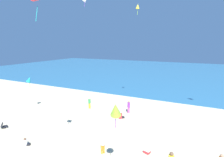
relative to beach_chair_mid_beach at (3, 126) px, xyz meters
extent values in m
plane|color=beige|center=(9.14, 7.68, -0.25)|extent=(120.00, 120.00, 0.00)
cube|color=teal|center=(9.14, 45.83, -0.23)|extent=(120.00, 60.00, 0.05)
cube|color=black|center=(0.06, 0.11, -0.10)|extent=(0.70, 0.67, 0.03)
cube|color=black|center=(-0.06, -0.11, 0.10)|extent=(0.59, 0.48, 0.43)
cylinder|color=#B7B7BC|center=(-0.11, 0.36, -0.18)|extent=(0.02, 0.02, 0.15)
cylinder|color=#B7B7BC|center=(0.36, 0.10, -0.18)|extent=(0.02, 0.02, 0.15)
cube|color=red|center=(14.18, 2.21, -0.15)|extent=(0.54, 0.47, 0.22)
cube|color=white|center=(14.18, 2.21, -0.02)|extent=(0.56, 0.48, 0.04)
cylinder|color=orange|center=(11.06, 0.60, 0.12)|extent=(0.13, 0.13, 0.75)
cylinder|color=orange|center=(11.16, 0.74, 0.12)|extent=(0.13, 0.13, 0.75)
cylinder|color=white|center=(11.11, 0.67, 0.78)|extent=(0.42, 0.42, 0.57)
sphere|color=beige|center=(11.11, 0.67, 1.16)|extent=(0.21, 0.21, 0.21)
sphere|color=brown|center=(16.18, 0.37, 1.38)|extent=(0.24, 0.24, 0.24)
cylinder|color=white|center=(4.73, -1.22, 0.00)|extent=(0.46, 0.46, 0.50)
sphere|color=brown|center=(4.73, -1.22, 0.34)|extent=(0.20, 0.20, 0.20)
cube|color=black|center=(4.89, -1.10, -0.18)|extent=(0.45, 0.43, 0.15)
cylinder|color=#D8599E|center=(9.97, 9.17, 0.14)|extent=(0.14, 0.14, 0.78)
cylinder|color=#D8599E|center=(10.04, 9.33, 0.14)|extent=(0.14, 0.14, 0.78)
cylinder|color=purple|center=(10.00, 9.25, 0.82)|extent=(0.41, 0.41, 0.59)
sphere|color=#A87A5B|center=(10.00, 9.25, 1.21)|extent=(0.21, 0.21, 0.21)
sphere|color=#A87A5B|center=(19.04, 1.86, 1.18)|extent=(0.21, 0.21, 0.21)
cylinder|color=yellow|center=(4.71, 8.54, 0.11)|extent=(0.13, 0.13, 0.73)
cylinder|color=yellow|center=(4.87, 8.52, 0.11)|extent=(0.13, 0.13, 0.73)
cylinder|color=green|center=(4.79, 8.53, 0.75)|extent=(0.32, 0.32, 0.55)
sphere|color=beige|center=(4.79, 8.53, 1.12)|extent=(0.20, 0.20, 0.20)
cylinder|color=red|center=(9.72, 7.36, 0.05)|extent=(0.55, 0.55, 0.60)
sphere|color=beige|center=(9.72, 7.36, 0.45)|extent=(0.24, 0.24, 0.24)
cube|color=black|center=(9.89, 7.53, -0.17)|extent=(0.52, 0.52, 0.17)
cone|color=yellow|center=(9.91, 12.02, 12.67)|extent=(0.54, 0.53, 0.56)
cylinder|color=#99DB33|center=(9.91, 12.02, 12.05)|extent=(0.06, 0.04, 0.78)
cone|color=#99DB33|center=(13.46, -2.12, 4.70)|extent=(0.80, 0.91, 0.84)
cylinder|color=purple|center=(13.46, -2.12, 4.03)|extent=(0.07, 0.13, 0.77)
cube|color=white|center=(1.41, 12.98, 14.50)|extent=(0.83, 0.35, 0.78)
cylinder|color=purple|center=(1.41, 12.98, 13.85)|extent=(0.10, 0.13, 0.71)
cone|color=#1EADAD|center=(-1.27, 4.52, 3.85)|extent=(0.84, 0.69, 0.78)
cylinder|color=orange|center=(-1.27, 4.52, 3.23)|extent=(0.15, 0.07, 0.74)
cylinder|color=#1EADAD|center=(9.47, -3.26, 9.65)|extent=(0.10, 0.17, 0.76)
camera|label=1|loc=(17.19, -10.24, 8.13)|focal=28.52mm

